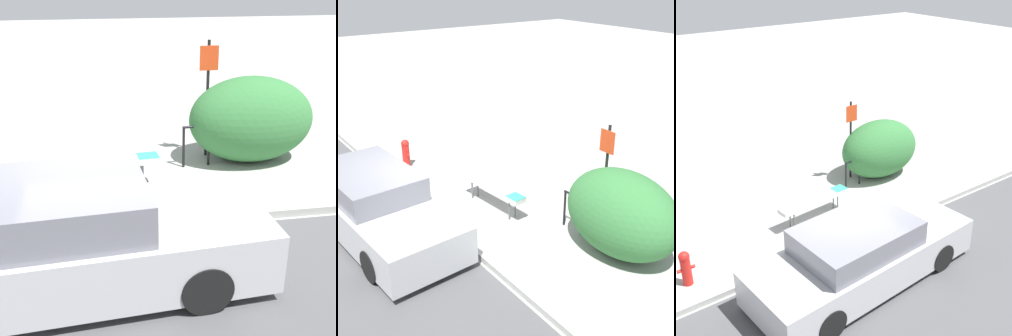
# 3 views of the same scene
# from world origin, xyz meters

# --- Properties ---
(ground_plane) EXTENTS (60.00, 60.00, 0.00)m
(ground_plane) POSITION_xyz_m (0.00, 0.00, 0.00)
(ground_plane) COLOR #9E9E99
(curb) EXTENTS (60.00, 0.20, 0.13)m
(curb) POSITION_xyz_m (0.00, 0.00, 0.07)
(curb) COLOR #A8A8A3
(curb) RESTS_ON ground_plane
(bench) EXTENTS (1.96, 0.47, 0.58)m
(bench) POSITION_xyz_m (0.01, 1.31, 0.51)
(bench) COLOR #515156
(bench) RESTS_ON ground_plane
(bike_rack) EXTENTS (0.55, 0.08, 0.83)m
(bike_rack) POSITION_xyz_m (1.81, 2.11, 0.50)
(bike_rack) COLOR black
(bike_rack) RESTS_ON ground_plane
(sign_post) EXTENTS (0.36, 0.08, 2.30)m
(sign_post) POSITION_xyz_m (2.12, 2.63, 1.38)
(sign_post) COLOR black
(sign_post) RESTS_ON ground_plane
(shrub_hedge) EXTENTS (2.43, 1.63, 1.66)m
(shrub_hedge) POSITION_xyz_m (2.92, 2.28, 0.83)
(shrub_hedge) COLOR #337038
(shrub_hedge) RESTS_ON ground_plane
(parked_car_near) EXTENTS (4.87, 2.03, 1.36)m
(parked_car_near) POSITION_xyz_m (-0.55, -1.26, 0.63)
(parked_car_near) COLOR black
(parked_car_near) RESTS_ON ground_plane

